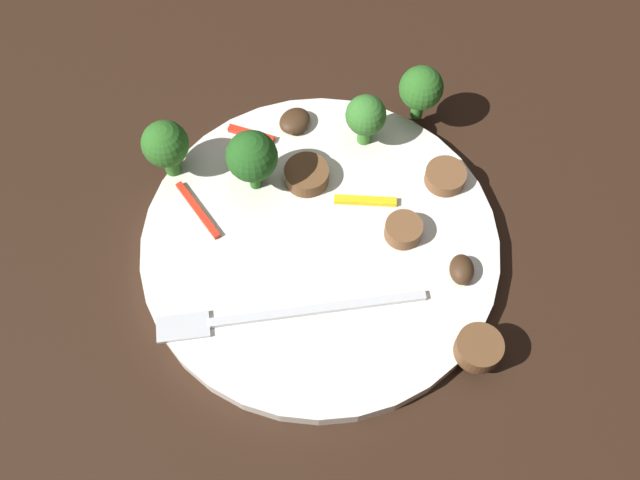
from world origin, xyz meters
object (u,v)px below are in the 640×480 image
sausage_slice_0 (312,174)px  mushroom_0 (293,121)px  sausage_slice_2 (403,230)px  fork (271,315)px  broccoli_floret_0 (366,116)px  broccoli_floret_3 (166,145)px  plate (320,245)px  pepper_strip_3 (365,201)px  broccoli_floret_1 (252,157)px  pepper_strip_1 (251,134)px  broccoli_floret_2 (421,89)px  sausage_slice_1 (445,176)px  sausage_slice_3 (479,348)px  pepper_strip_0 (198,210)px  mushroom_1 (462,270)px

sausage_slice_0 → mushroom_0: same height
sausage_slice_2 → fork: bearing=23.6°
broccoli_floret_0 → broccoli_floret_3: broccoli_floret_3 is taller
plate → pepper_strip_3: pepper_strip_3 is taller
fork → broccoli_floret_3: bearing=-64.7°
broccoli_floret_1 → pepper_strip_1: (-0.00, -0.04, -0.03)m
broccoli_floret_2 → sausage_slice_1: (-0.01, 0.06, -0.03)m
sausage_slice_2 → sausage_slice_3: 0.10m
broccoli_floret_0 → broccoli_floret_2: bearing=-160.9°
plate → sausage_slice_0: (-0.00, -0.05, 0.01)m
broccoli_floret_3 → mushroom_0: bearing=-166.1°
fork → broccoli_floret_3: broccoli_floret_3 is taller
fork → pepper_strip_0: size_ratio=3.33×
fork → pepper_strip_1: size_ratio=4.95×
pepper_strip_0 → broccoli_floret_1: bearing=-161.8°
sausage_slice_1 → pepper_strip_0: 0.18m
broccoli_floret_1 → broccoli_floret_3: (0.06, -0.02, -0.00)m
fork → broccoli_floret_2: size_ratio=3.76×
fork → pepper_strip_1: (-0.01, -0.15, 0.00)m
mushroom_1 → broccoli_floret_2: bearing=-92.0°
broccoli_floret_0 → mushroom_0: (0.05, -0.02, -0.02)m
broccoli_floret_1 → pepper_strip_0: 0.06m
broccoli_floret_2 → sausage_slice_3: 0.20m
plate → mushroom_0: mushroom_0 is taller
sausage_slice_3 → pepper_strip_0: size_ratio=0.56×
sausage_slice_1 → mushroom_0: bearing=-34.9°
fork → pepper_strip_1: 0.15m
mushroom_1 → pepper_strip_3: 0.09m
sausage_slice_3 → pepper_strip_1: 0.23m
broccoli_floret_0 → broccoli_floret_2: broccoli_floret_2 is taller
plate → sausage_slice_0: bearing=-94.5°
sausage_slice_0 → sausage_slice_1: sausage_slice_0 is taller
broccoli_floret_0 → sausage_slice_0: bearing=31.0°
broccoli_floret_3 → sausage_slice_1: (-0.19, 0.05, -0.03)m
broccoli_floret_2 → sausage_slice_2: broccoli_floret_2 is taller
broccoli_floret_1 → sausage_slice_0: broccoli_floret_1 is taller
broccoli_floret_0 → sausage_slice_1: broccoli_floret_0 is taller
sausage_slice_0 → mushroom_1: size_ratio=1.46×
broccoli_floret_2 → mushroom_0: 0.10m
sausage_slice_1 → mushroom_1: mushroom_1 is taller
broccoli_floret_2 → pepper_strip_1: bearing=-1.9°
pepper_strip_3 → pepper_strip_0: bearing=-7.3°
sausage_slice_0 → pepper_strip_1: bearing=-50.7°
plate → fork: (0.04, 0.05, 0.01)m
mushroom_1 → pepper_strip_0: mushroom_1 is taller
broccoli_floret_0 → mushroom_1: broccoli_floret_0 is taller
sausage_slice_1 → broccoli_floret_3: bearing=-13.5°
sausage_slice_0 → pepper_strip_1: (0.04, -0.05, -0.00)m
mushroom_0 → pepper_strip_0: size_ratio=0.47×
broccoli_floret_2 → pepper_strip_1: 0.13m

